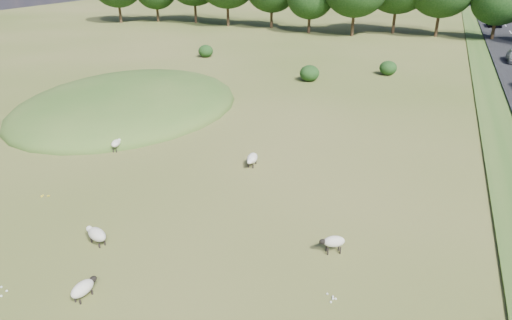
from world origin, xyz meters
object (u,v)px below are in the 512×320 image
at_px(sheep_2, 333,242).
at_px(car_6, 507,10).
at_px(car_3, 495,23).
at_px(sheep_3, 116,143).
at_px(sheep_4, 83,288).
at_px(sheep_1, 96,234).
at_px(sheep_0, 252,159).

height_order(sheep_2, car_6, car_6).
relative_size(sheep_2, car_3, 0.23).
bearing_deg(sheep_3, car_6, -29.85).
relative_size(sheep_3, car_6, 0.24).
xyz_separation_m(sheep_4, car_6, (21.98, 98.76, 0.48)).
bearing_deg(sheep_1, car_3, -86.12).
distance_m(sheep_4, car_3, 78.73).
xyz_separation_m(sheep_3, sheep_4, (7.16, -11.26, -0.09)).
distance_m(sheep_2, sheep_4, 9.45).
height_order(sheep_3, car_6, car_6).
distance_m(sheep_0, car_6, 88.92).
distance_m(sheep_1, sheep_2, 9.68).
bearing_deg(car_6, sheep_0, 76.59).
xyz_separation_m(sheep_0, sheep_4, (-1.35, -12.27, -0.05)).
relative_size(sheep_1, sheep_2, 1.19).
xyz_separation_m(sheep_0, sheep_1, (-3.10, -9.42, -0.01)).
bearing_deg(car_3, sheep_4, -103.35).
relative_size(sheep_1, car_3, 0.28).
distance_m(sheep_2, car_3, 71.62).
xyz_separation_m(sheep_3, car_3, (25.33, 65.34, 0.39)).
xyz_separation_m(sheep_2, sheep_4, (-7.47, -5.78, -0.12)).
xyz_separation_m(sheep_1, car_3, (19.93, 73.75, 0.44)).
distance_m(sheep_0, sheep_1, 9.92).
height_order(sheep_0, car_6, car_6).
bearing_deg(car_6, sheep_2, 81.13).
distance_m(sheep_2, car_6, 94.11).
distance_m(sheep_0, sheep_4, 12.34).
height_order(sheep_1, car_3, car_3).
bearing_deg(sheep_2, car_6, -127.96).
bearing_deg(sheep_1, car_6, -84.89).
distance_m(sheep_0, sheep_2, 8.91).
bearing_deg(car_3, sheep_3, -111.19).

